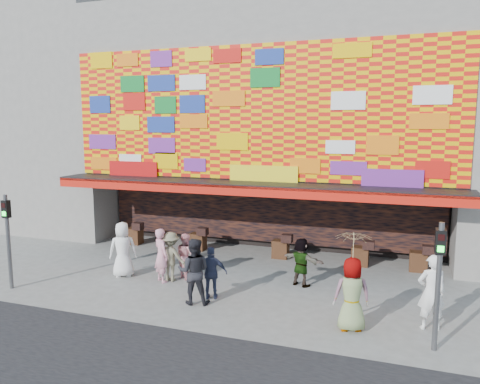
{
  "coord_description": "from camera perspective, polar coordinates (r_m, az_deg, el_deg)",
  "views": [
    {
      "loc": [
        5.32,
        -12.53,
        5.16
      ],
      "look_at": [
        0.24,
        2.0,
        2.91
      ],
      "focal_mm": 35.0,
      "sensor_mm": 36.0,
      "label": 1
    }
  ],
  "objects": [
    {
      "name": "ped_h",
      "position": [
        12.93,
        22.3,
        -11.23
      ],
      "size": [
        0.82,
        0.66,
        1.94
      ],
      "primitive_type": "imported",
      "rotation": [
        0.0,
        0.0,
        3.45
      ],
      "color": "white",
      "rests_on": "ground"
    },
    {
      "name": "ped_a",
      "position": [
        16.43,
        -14.09,
        -6.81
      ],
      "size": [
        1.1,
        0.99,
        1.88
      ],
      "primitive_type": "imported",
      "rotation": [
        0.0,
        0.0,
        3.69
      ],
      "color": "white",
      "rests_on": "ground"
    },
    {
      "name": "ped_b",
      "position": [
        15.66,
        -9.57,
        -7.61
      ],
      "size": [
        0.78,
        0.72,
        1.79
      ],
      "primitive_type": "imported",
      "rotation": [
        0.0,
        0.0,
        2.55
      ],
      "color": "pink",
      "rests_on": "ground"
    },
    {
      "name": "parasol",
      "position": [
        11.92,
        13.66,
        -6.72
      ],
      "size": [
        1.1,
        1.11,
        1.78
      ],
      "color": "#FFE3A0",
      "rests_on": "ground"
    },
    {
      "name": "ped_f",
      "position": [
        15.24,
        7.48,
        -8.44
      ],
      "size": [
        1.52,
        0.96,
        1.57
      ],
      "primitive_type": "imported",
      "rotation": [
        0.0,
        0.0,
        2.77
      ],
      "color": "gray",
      "rests_on": "ground"
    },
    {
      "name": "ped_c",
      "position": [
        13.69,
        -5.65,
        -9.59
      ],
      "size": [
        1.1,
        0.95,
        1.92
      ],
      "primitive_type": "imported",
      "rotation": [
        0.0,
        0.0,
        3.41
      ],
      "color": "black",
      "rests_on": "ground"
    },
    {
      "name": "ped_i",
      "position": [
        15.97,
        -6.62,
        -7.71
      ],
      "size": [
        0.94,
        0.9,
        1.53
      ],
      "primitive_type": "imported",
      "rotation": [
        0.0,
        0.0,
        2.52
      ],
      "color": "pink",
      "rests_on": "ground"
    },
    {
      "name": "ped_g",
      "position": [
        12.28,
        13.47,
        -12.03
      ],
      "size": [
        1.05,
        0.84,
        1.88
      ],
      "primitive_type": "imported",
      "rotation": [
        0.0,
        0.0,
        3.45
      ],
      "color": "gray",
      "rests_on": "ground"
    },
    {
      "name": "ped_e",
      "position": [
        14.06,
        -3.47,
        -9.81
      ],
      "size": [
        1.0,
        0.63,
        1.58
      ],
      "primitive_type": "imported",
      "rotation": [
        0.0,
        0.0,
        3.43
      ],
      "color": "#2B314B",
      "rests_on": "ground"
    },
    {
      "name": "signal_left",
      "position": [
        16.28,
        -26.47,
        -4.26
      ],
      "size": [
        0.22,
        0.2,
        3.0
      ],
      "color": "#59595B",
      "rests_on": "ground"
    },
    {
      "name": "ped_d",
      "position": [
        15.74,
        -8.42,
        -7.78
      ],
      "size": [
        1.1,
        0.69,
        1.64
      ],
      "primitive_type": "imported",
      "rotation": [
        0.0,
        0.0,
        3.07
      ],
      "color": "#797358",
      "rests_on": "ground"
    },
    {
      "name": "ground",
      "position": [
        14.56,
        -3.59,
        -12.46
      ],
      "size": [
        90.0,
        90.0,
        0.0
      ],
      "primitive_type": "plane",
      "color": "slate",
      "rests_on": "ground"
    },
    {
      "name": "shop_building",
      "position": [
        21.38,
        4.9,
        8.49
      ],
      "size": [
        15.2,
        9.4,
        10.0
      ],
      "color": "gray",
      "rests_on": "ground"
    },
    {
      "name": "signal_right",
      "position": [
        11.54,
        23.08,
        -8.98
      ],
      "size": [
        0.22,
        0.2,
        3.0
      ],
      "color": "#59595B",
      "rests_on": "ground"
    },
    {
      "name": "neighbor_left",
      "position": [
        27.52,
        -22.81,
        9.43
      ],
      "size": [
        11.0,
        8.0,
        12.0
      ],
      "primitive_type": "cube",
      "color": "gray",
      "rests_on": "ground"
    }
  ]
}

